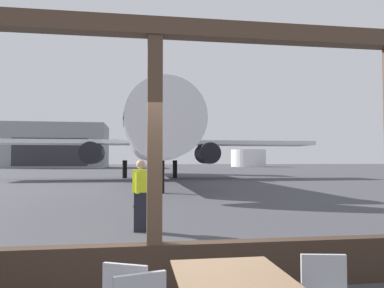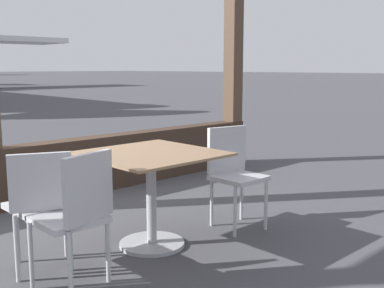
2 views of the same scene
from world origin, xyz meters
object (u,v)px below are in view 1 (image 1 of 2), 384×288
airplane (151,139)px  traffic_cone (138,197)px  distant_hangar (58,146)px  fuel_storage_tank (248,158)px  ground_crew_worker (141,194)px

airplane → traffic_cone: bearing=-93.6°
distant_hangar → fuel_storage_tank: size_ratio=2.44×
airplane → traffic_cone: 19.39m
distant_hangar → fuel_storage_tank: (46.99, 4.81, -2.71)m
airplane → traffic_cone: size_ratio=47.97×
airplane → fuel_storage_tank: 66.35m
airplane → ground_crew_worker: size_ratio=19.87×
traffic_cone → distant_hangar: size_ratio=0.03×
traffic_cone → distant_hangar: bearing=103.7°
airplane → fuel_storage_tank: airplane is taller
fuel_storage_tank → traffic_cone: bearing=-110.0°
traffic_cone → fuel_storage_tank: size_ratio=0.08×
ground_crew_worker → distant_hangar: distant_hangar is taller
distant_hangar → fuel_storage_tank: distant_hangar is taller
ground_crew_worker → traffic_cone: (-0.04, 4.85, -0.56)m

